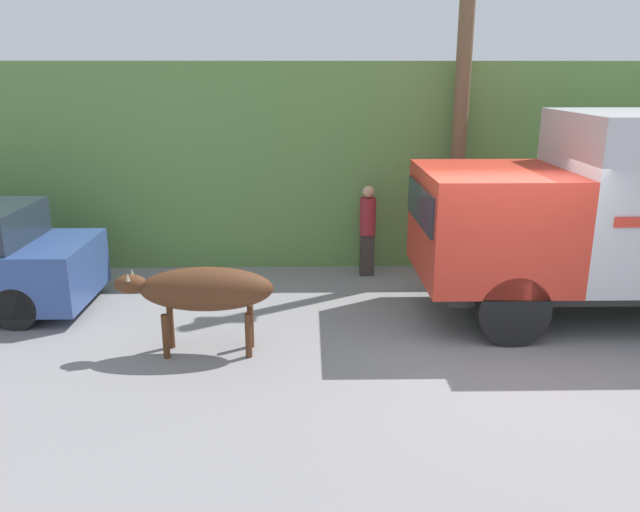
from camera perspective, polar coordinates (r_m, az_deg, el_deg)
The scene contains 6 objects.
ground_plane at distance 8.98m, azimuth 16.42°, elevation -8.59°, with size 60.00×60.00×0.00m, color gray.
hillside_embankment at distance 14.66m, azimuth 9.48°, elevation 9.38°, with size 32.00×5.06×3.90m.
building_backdrop at distance 13.77m, azimuth -14.31°, elevation 6.39°, with size 5.02×2.70×2.79m.
brown_cow at distance 8.48m, azimuth -10.62°, elevation -3.07°, with size 2.12×0.60×1.22m.
pedestrian_on_hill at distance 11.62m, azimuth 4.37°, elevation 2.77°, with size 0.33×0.33×1.71m.
utility_pole at distance 11.78m, azimuth 12.93°, elevation 15.54°, with size 0.90×0.28×7.00m.
Camera 1 is at (-2.66, -7.74, 3.70)m, focal length 35.00 mm.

